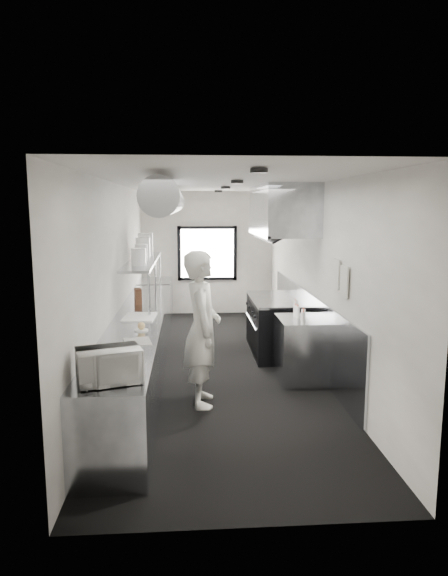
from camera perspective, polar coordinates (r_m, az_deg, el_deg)
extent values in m
cube|color=black|center=(7.92, -0.75, -8.86)|extent=(3.00, 8.00, 0.01)
cube|color=beige|center=(7.54, -0.80, 11.82)|extent=(3.00, 8.00, 0.01)
cube|color=silver|center=(11.58, -1.91, 3.96)|extent=(3.00, 0.02, 2.80)
cube|color=silver|center=(3.70, 2.81, -7.37)|extent=(3.00, 0.02, 2.80)
cube|color=silver|center=(7.67, -12.03, 1.09)|extent=(0.02, 8.00, 2.80)
cube|color=silver|center=(7.84, 10.25, 1.31)|extent=(0.02, 8.00, 2.80)
cube|color=#91989E|center=(8.27, 9.43, -4.24)|extent=(0.03, 5.50, 1.10)
cylinder|color=gray|center=(7.93, -6.09, 9.83)|extent=(0.40, 6.40, 0.40)
cube|color=white|center=(11.54, -1.90, 3.94)|extent=(1.20, 0.03, 1.10)
cube|color=black|center=(11.52, -1.92, 6.80)|extent=(1.36, 0.03, 0.08)
cube|color=black|center=(11.62, -1.89, 1.13)|extent=(1.36, 0.03, 0.08)
cube|color=black|center=(11.55, -5.09, 3.92)|extent=(0.08, 0.03, 1.25)
cube|color=black|center=(11.60, 1.26, 3.97)|extent=(0.08, 0.03, 1.25)
cube|color=#91989E|center=(8.36, 6.57, 8.76)|extent=(0.80, 2.20, 0.80)
cube|color=#91989E|center=(8.31, 3.93, 6.10)|extent=(0.05, 2.20, 0.05)
cube|color=black|center=(8.36, 5.98, 6.44)|extent=(0.50, 2.10, 0.28)
cube|color=#91989E|center=(7.34, -9.60, -6.79)|extent=(0.70, 6.00, 0.90)
cube|color=#91989E|center=(8.60, -9.18, 3.04)|extent=(0.45, 3.00, 0.04)
cylinder|color=#91989E|center=(7.25, -8.50, -0.71)|extent=(0.04, 0.04, 0.66)
cylinder|color=#91989E|center=(8.63, -7.80, 0.88)|extent=(0.04, 0.04, 0.66)
cylinder|color=#91989E|center=(10.01, -7.29, 2.03)|extent=(0.04, 0.04, 0.66)
cube|color=black|center=(8.59, 6.00, -4.35)|extent=(0.85, 1.60, 0.90)
cube|color=#91989E|center=(8.49, 6.05, -1.27)|extent=(0.85, 1.60, 0.04)
cube|color=#91989E|center=(8.53, 3.28, -4.42)|extent=(0.03, 1.55, 0.80)
cylinder|color=#91989E|center=(8.50, 3.08, -3.77)|extent=(0.03, 1.30, 0.03)
cube|color=#91989E|center=(7.28, 8.70, -6.89)|extent=(0.65, 0.80, 0.90)
cube|color=#91989E|center=(10.93, -7.76, -1.46)|extent=(0.70, 1.20, 0.90)
cube|color=beige|center=(6.66, 12.57, 1.60)|extent=(0.02, 0.28, 0.38)
cube|color=beige|center=(6.33, 13.46, 0.73)|extent=(0.02, 0.28, 0.38)
imported|color=silver|center=(6.23, -2.49, -4.63)|extent=(0.47, 0.71, 1.93)
imported|color=silver|center=(4.66, -12.88, -8.53)|extent=(0.61, 0.53, 0.31)
cylinder|color=beige|center=(5.32, -13.22, -7.45)|extent=(0.19, 0.19, 0.11)
cylinder|color=beige|center=(5.23, -13.48, -7.75)|extent=(0.17, 0.17, 0.10)
cube|color=silver|center=(5.97, -9.78, -6.00)|extent=(0.37, 0.43, 0.01)
cylinder|color=white|center=(6.49, -9.34, -4.73)|extent=(0.20, 0.20, 0.01)
sphere|color=#DDB874|center=(6.47, -9.35, -4.25)|extent=(0.10, 0.10, 0.10)
cube|color=white|center=(7.25, -9.55, -3.24)|extent=(0.47, 0.61, 0.02)
cube|color=brown|center=(8.26, -9.71, -0.92)|extent=(0.15, 0.24, 0.25)
cylinder|color=white|center=(7.76, -9.64, 3.50)|extent=(0.28, 0.28, 0.26)
cylinder|color=white|center=(8.43, -9.35, 3.99)|extent=(0.23, 0.23, 0.28)
cylinder|color=white|center=(8.89, -9.16, 4.52)|extent=(0.29, 0.29, 0.36)
cylinder|color=white|center=(9.28, -8.88, 4.88)|extent=(0.31, 0.31, 0.41)
cylinder|color=white|center=(6.81, 8.96, -3.38)|extent=(0.06, 0.06, 0.17)
cylinder|color=white|center=(6.98, 8.96, -3.08)|extent=(0.07, 0.07, 0.17)
cylinder|color=white|center=(7.18, 8.34, -2.72)|extent=(0.07, 0.07, 0.17)
cylinder|color=white|center=(7.28, 8.10, -2.56)|extent=(0.07, 0.07, 0.16)
cylinder|color=white|center=(7.47, 8.11, -2.14)|extent=(0.08, 0.08, 0.20)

